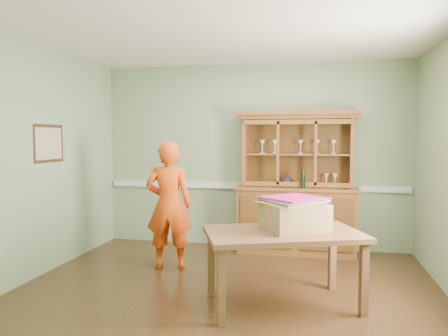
% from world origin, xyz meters
% --- Properties ---
extents(floor, '(4.50, 4.50, 0.00)m').
position_xyz_m(floor, '(0.00, 0.00, 0.00)').
color(floor, '#4D2E19').
rests_on(floor, ground).
extents(ceiling, '(4.50, 4.50, 0.00)m').
position_xyz_m(ceiling, '(0.00, 0.00, 2.70)').
color(ceiling, white).
rests_on(ceiling, wall_back).
extents(wall_back, '(4.50, 0.00, 4.50)m').
position_xyz_m(wall_back, '(0.00, 2.00, 1.35)').
color(wall_back, gray).
rests_on(wall_back, floor).
extents(wall_left, '(0.00, 4.00, 4.00)m').
position_xyz_m(wall_left, '(-2.25, 0.00, 1.35)').
color(wall_left, gray).
rests_on(wall_left, floor).
extents(wall_front, '(4.50, 0.00, 4.50)m').
position_xyz_m(wall_front, '(0.00, -2.00, 1.35)').
color(wall_front, gray).
rests_on(wall_front, floor).
extents(chair_rail, '(4.41, 0.05, 0.08)m').
position_xyz_m(chair_rail, '(0.00, 1.98, 0.90)').
color(chair_rail, silver).
rests_on(chair_rail, wall_back).
extents(framed_map, '(0.03, 0.60, 0.46)m').
position_xyz_m(framed_map, '(-2.23, 0.30, 1.55)').
color(framed_map, '#362615').
rests_on(framed_map, wall_left).
extents(china_hutch, '(1.69, 0.56, 1.99)m').
position_xyz_m(china_hutch, '(0.65, 1.78, 0.70)').
color(china_hutch, brown).
rests_on(china_hutch, floor).
extents(dining_table, '(1.67, 1.33, 0.73)m').
position_xyz_m(dining_table, '(0.61, -0.25, 0.64)').
color(dining_table, brown).
rests_on(dining_table, floor).
extents(cardboard_box, '(0.72, 0.69, 0.26)m').
position_xyz_m(cardboard_box, '(0.71, -0.18, 0.86)').
color(cardboard_box, '#926C4B').
rests_on(cardboard_box, dining_table).
extents(kite_stack, '(0.70, 0.70, 0.05)m').
position_xyz_m(kite_stack, '(0.68, -0.14, 1.02)').
color(kite_stack, yellow).
rests_on(kite_stack, cardboard_box).
extents(person, '(0.62, 0.45, 1.58)m').
position_xyz_m(person, '(-0.86, 0.69, 0.79)').
color(person, '#F14A0F').
rests_on(person, floor).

